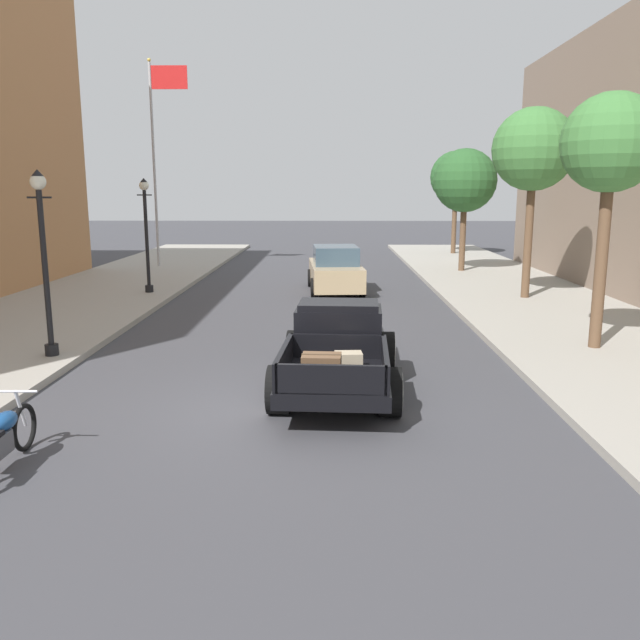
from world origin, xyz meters
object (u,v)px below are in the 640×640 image
hotrod_truck_black (338,346)px  street_lamp_near (44,250)px  street_lamp_far (146,227)px  street_tree_farthest (456,177)px  street_tree_second (534,150)px  street_tree_third (465,181)px  street_tree_nearest (611,146)px  flagpole (158,141)px  car_background_tan (335,270)px

hotrod_truck_black → street_lamp_near: (-6.05, 1.61, 1.63)m
street_lamp_far → street_tree_farthest: size_ratio=0.69×
street_tree_second → street_tree_third: (-0.64, 7.32, -0.83)m
street_tree_nearest → street_tree_farthest: street_tree_farthest is taller
flagpole → street_tree_second: bearing=-32.3°
street_tree_third → flagpole: bearing=173.2°
street_tree_farthest → hotrod_truck_black: bearing=-105.1°
street_lamp_far → flagpole: size_ratio=0.42×
hotrod_truck_black → street_lamp_far: (-6.40, 10.39, 1.63)m
street_lamp_near → street_lamp_far: bearing=92.3°
street_lamp_far → street_tree_third: size_ratio=0.74×
car_background_tan → flagpole: size_ratio=0.48×
street_lamp_near → street_tree_third: 19.20m
flagpole → street_tree_third: size_ratio=1.76×
car_background_tan → street_lamp_far: (-6.42, -1.22, 1.62)m
flagpole → street_tree_third: flagpole is taller
street_lamp_far → flagpole: flagpole is taller
car_background_tan → street_tree_farthest: street_tree_farthest is taller
street_tree_second → flagpole: bearing=147.7°
street_lamp_near → street_tree_farthest: (12.76, 23.33, 1.93)m
street_tree_third → street_tree_farthest: street_tree_farthest is taller
hotrod_truck_black → street_lamp_far: bearing=121.6°
street_tree_second → hotrod_truck_black: bearing=-123.3°
street_lamp_near → street_lamp_far: size_ratio=1.00×
street_tree_nearest → street_tree_second: bearing=86.1°
hotrod_truck_black → car_background_tan: (0.02, 11.61, 0.01)m
street_lamp_near → street_lamp_far: same height
street_lamp_far → street_tree_second: 12.88m
hotrod_truck_black → street_lamp_near: bearing=165.1°
hotrod_truck_black → street_tree_farthest: bearing=74.9°
car_background_tan → flagpole: flagpole is taller
street_lamp_near → street_lamp_far: (-0.35, 8.78, 0.00)m
street_tree_third → street_tree_farthest: bearing=82.1°
street_tree_farthest → street_tree_second: bearing=-91.8°
street_lamp_far → hotrod_truck_black: bearing=-58.4°
street_tree_nearest → hotrod_truck_black: bearing=-156.1°
flagpole → street_tree_third: bearing=-6.8°
street_lamp_far → car_background_tan: bearing=10.8°
street_lamp_near → flagpole: 17.26m
car_background_tan → hotrod_truck_black: bearing=-90.1°
street_tree_second → street_tree_farthest: (0.50, 15.46, -0.51)m
street_tree_second → street_lamp_near: bearing=-147.3°
street_tree_farthest → car_background_tan: bearing=-116.7°
car_background_tan → street_tree_third: size_ratio=0.85×
street_tree_second → street_tree_farthest: size_ratio=1.07×
street_lamp_near → street_tree_nearest: bearing=4.5°
street_tree_nearest → street_tree_farthest: (0.97, 22.40, -0.19)m
street_tree_farthest → street_lamp_near: bearing=-118.7°
car_background_tan → street_lamp_far: street_lamp_far is taller
street_lamp_near → street_tree_third: (11.63, 15.20, 1.61)m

